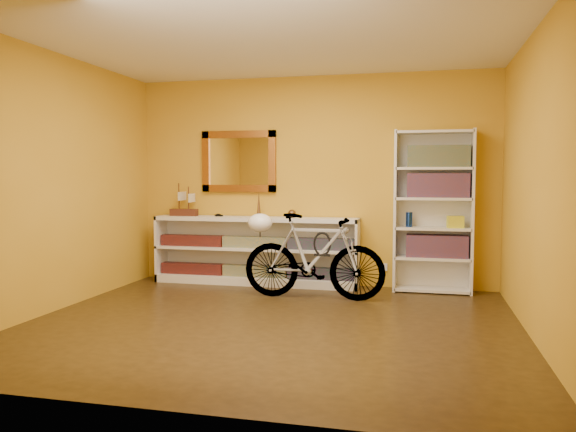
% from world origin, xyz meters
% --- Properties ---
extents(floor, '(4.50, 4.00, 0.01)m').
position_xyz_m(floor, '(0.00, 0.00, -0.01)').
color(floor, black).
rests_on(floor, ground).
extents(ceiling, '(4.50, 4.00, 0.01)m').
position_xyz_m(ceiling, '(0.00, 0.00, 2.60)').
color(ceiling, silver).
rests_on(ceiling, ground).
extents(back_wall, '(4.50, 0.01, 2.60)m').
position_xyz_m(back_wall, '(0.00, 2.00, 1.30)').
color(back_wall, '#C28D1D').
rests_on(back_wall, ground).
extents(left_wall, '(0.01, 4.00, 2.60)m').
position_xyz_m(left_wall, '(-2.25, 0.00, 1.30)').
color(left_wall, '#C28D1D').
rests_on(left_wall, ground).
extents(right_wall, '(0.01, 4.00, 2.60)m').
position_xyz_m(right_wall, '(2.25, 0.00, 1.30)').
color(right_wall, '#C28D1D').
rests_on(right_wall, ground).
extents(gilt_mirror, '(0.98, 0.06, 0.78)m').
position_xyz_m(gilt_mirror, '(-0.95, 1.97, 1.55)').
color(gilt_mirror, brown).
rests_on(gilt_mirror, back_wall).
extents(wall_socket, '(0.09, 0.02, 0.09)m').
position_xyz_m(wall_socket, '(0.90, 1.99, 0.25)').
color(wall_socket, silver).
rests_on(wall_socket, back_wall).
extents(console_unit, '(2.60, 0.35, 0.85)m').
position_xyz_m(console_unit, '(-0.69, 1.81, 0.42)').
color(console_unit, silver).
rests_on(console_unit, floor).
extents(cd_row_lower, '(2.50, 0.13, 0.14)m').
position_xyz_m(cd_row_lower, '(-0.69, 1.79, 0.17)').
color(cd_row_lower, black).
rests_on(cd_row_lower, console_unit).
extents(cd_row_upper, '(2.50, 0.13, 0.14)m').
position_xyz_m(cd_row_upper, '(-0.69, 1.79, 0.54)').
color(cd_row_upper, navy).
rests_on(cd_row_upper, console_unit).
extents(model_ship, '(0.36, 0.13, 0.42)m').
position_xyz_m(model_ship, '(-1.65, 1.81, 1.06)').
color(model_ship, '#3D1B11').
rests_on(model_ship, console_unit).
extents(toy_car, '(0.00, 0.00, 0.00)m').
position_xyz_m(toy_car, '(-1.17, 1.81, 0.85)').
color(toy_car, black).
rests_on(toy_car, console_unit).
extents(bronze_ornament, '(0.06, 0.06, 0.32)m').
position_xyz_m(bronze_ornament, '(-0.64, 1.81, 1.01)').
color(bronze_ornament, brown).
rests_on(bronze_ornament, console_unit).
extents(decorative_orb, '(0.10, 0.10, 0.10)m').
position_xyz_m(decorative_orb, '(-0.22, 1.81, 0.90)').
color(decorative_orb, brown).
rests_on(decorative_orb, console_unit).
extents(bookcase, '(0.90, 0.30, 1.90)m').
position_xyz_m(bookcase, '(1.47, 1.84, 0.95)').
color(bookcase, silver).
rests_on(bookcase, floor).
extents(book_row_a, '(0.70, 0.22, 0.26)m').
position_xyz_m(book_row_a, '(1.52, 1.84, 0.55)').
color(book_row_a, maroon).
rests_on(book_row_a, bookcase).
extents(book_row_b, '(0.70, 0.22, 0.28)m').
position_xyz_m(book_row_b, '(1.52, 1.84, 1.25)').
color(book_row_b, maroon).
rests_on(book_row_b, bookcase).
extents(book_row_c, '(0.70, 0.22, 0.25)m').
position_xyz_m(book_row_c, '(1.52, 1.84, 1.59)').
color(book_row_c, '#1A535C').
rests_on(book_row_c, bookcase).
extents(travel_mug, '(0.08, 0.08, 0.17)m').
position_xyz_m(travel_mug, '(1.20, 1.82, 0.85)').
color(travel_mug, navy).
rests_on(travel_mug, bookcase).
extents(red_tin, '(0.16, 0.16, 0.17)m').
position_xyz_m(red_tin, '(1.27, 1.87, 1.55)').
color(red_tin, maroon).
rests_on(red_tin, bookcase).
extents(yellow_bag, '(0.19, 0.15, 0.14)m').
position_xyz_m(yellow_bag, '(1.72, 1.80, 0.83)').
color(yellow_bag, yellow).
rests_on(yellow_bag, bookcase).
extents(bicycle, '(0.43, 1.62, 0.95)m').
position_xyz_m(bicycle, '(0.19, 1.14, 0.47)').
color(bicycle, silver).
rests_on(bicycle, floor).
extents(helmet, '(0.28, 0.27, 0.21)m').
position_xyz_m(helmet, '(-0.43, 1.14, 0.84)').
color(helmet, white).
rests_on(helmet, bicycle).
extents(u_lock, '(0.20, 0.02, 0.20)m').
position_xyz_m(u_lock, '(0.28, 1.14, 0.62)').
color(u_lock, black).
rests_on(u_lock, bicycle).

